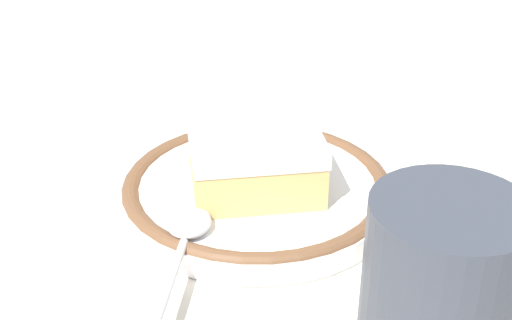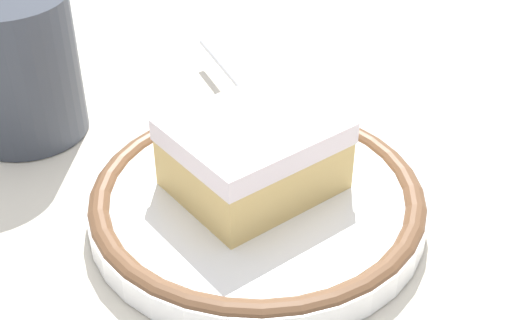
{
  "view_description": "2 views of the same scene",
  "coord_description": "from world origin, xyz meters",
  "px_view_note": "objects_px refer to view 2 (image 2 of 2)",
  "views": [
    {
      "loc": [
        0.41,
        0.11,
        0.27
      ],
      "look_at": [
        0.0,
        -0.02,
        0.04
      ],
      "focal_mm": 49.81,
      "sensor_mm": 36.0,
      "label": 1
    },
    {
      "loc": [
        -0.31,
        0.05,
        0.26
      ],
      "look_at": [
        0.0,
        -0.02,
        0.04
      ],
      "focal_mm": 49.27,
      "sensor_mm": 36.0,
      "label": 2
    }
  ],
  "objects_px": {
    "plate": "(256,197)",
    "cake_slice": "(254,154)",
    "cup": "(20,76)",
    "spoon": "(260,106)"
  },
  "relations": [
    {
      "from": "plate",
      "to": "cup",
      "type": "xyz_separation_m",
      "value": [
        0.12,
        0.13,
        0.03
      ]
    },
    {
      "from": "plate",
      "to": "cake_slice",
      "type": "distance_m",
      "value": 0.03
    },
    {
      "from": "spoon",
      "to": "cup",
      "type": "bearing_deg",
      "value": 76.12
    },
    {
      "from": "cake_slice",
      "to": "cup",
      "type": "xyz_separation_m",
      "value": [
        0.12,
        0.13,
        0.0
      ]
    },
    {
      "from": "plate",
      "to": "cup",
      "type": "bearing_deg",
      "value": 47.78
    },
    {
      "from": "plate",
      "to": "spoon",
      "type": "distance_m",
      "value": 0.08
    },
    {
      "from": "plate",
      "to": "spoon",
      "type": "bearing_deg",
      "value": -14.26
    },
    {
      "from": "cake_slice",
      "to": "cup",
      "type": "distance_m",
      "value": 0.17
    },
    {
      "from": "cake_slice",
      "to": "plate",
      "type": "bearing_deg",
      "value": -171.86
    },
    {
      "from": "cake_slice",
      "to": "spoon",
      "type": "relative_size",
      "value": 0.76
    }
  ]
}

